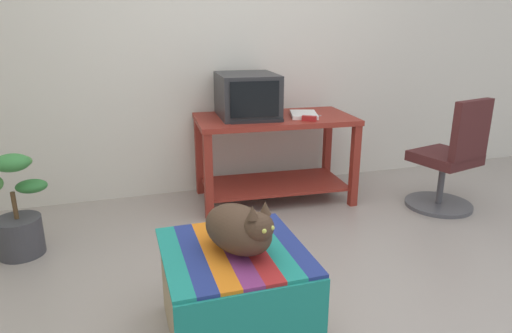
{
  "coord_description": "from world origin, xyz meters",
  "views": [
    {
      "loc": [
        -0.89,
        -1.75,
        1.42
      ],
      "look_at": [
        -0.07,
        0.85,
        0.55
      ],
      "focal_mm": 31.7,
      "sensor_mm": 36.0,
      "label": 1
    }
  ],
  "objects_px": {
    "ottoman_with_blanket": "(234,291)",
    "office_chair": "(450,162)",
    "potted_plant": "(17,214)",
    "keyboard": "(256,120)",
    "desk": "(274,144)",
    "stapler": "(309,118)",
    "cat": "(240,229)",
    "book": "(304,115)",
    "tv_monitor": "(247,96)"
  },
  "relations": [
    {
      "from": "keyboard",
      "to": "stapler",
      "type": "height_order",
      "value": "stapler"
    },
    {
      "from": "ottoman_with_blanket",
      "to": "office_chair",
      "type": "relative_size",
      "value": 0.75
    },
    {
      "from": "book",
      "to": "office_chair",
      "type": "height_order",
      "value": "office_chair"
    },
    {
      "from": "book",
      "to": "potted_plant",
      "type": "distance_m",
      "value": 2.16
    },
    {
      "from": "desk",
      "to": "potted_plant",
      "type": "bearing_deg",
      "value": -163.46
    },
    {
      "from": "keyboard",
      "to": "ottoman_with_blanket",
      "type": "relative_size",
      "value": 0.6
    },
    {
      "from": "book",
      "to": "cat",
      "type": "xyz_separation_m",
      "value": [
        -0.95,
        -1.53,
        -0.17
      ]
    },
    {
      "from": "desk",
      "to": "office_chair",
      "type": "bearing_deg",
      "value": -22.59
    },
    {
      "from": "cat",
      "to": "office_chair",
      "type": "relative_size",
      "value": 0.53
    },
    {
      "from": "office_chair",
      "to": "cat",
      "type": "bearing_deg",
      "value": 12.66
    },
    {
      "from": "tv_monitor",
      "to": "cat",
      "type": "height_order",
      "value": "tv_monitor"
    },
    {
      "from": "office_chair",
      "to": "book",
      "type": "bearing_deg",
      "value": -42.39
    },
    {
      "from": "keyboard",
      "to": "office_chair",
      "type": "distance_m",
      "value": 1.54
    },
    {
      "from": "desk",
      "to": "cat",
      "type": "height_order",
      "value": "cat"
    },
    {
      "from": "book",
      "to": "potted_plant",
      "type": "relative_size",
      "value": 0.42
    },
    {
      "from": "desk",
      "to": "stapler",
      "type": "relative_size",
      "value": 11.7
    },
    {
      "from": "book",
      "to": "stapler",
      "type": "relative_size",
      "value": 2.63
    },
    {
      "from": "keyboard",
      "to": "ottoman_with_blanket",
      "type": "bearing_deg",
      "value": -104.84
    },
    {
      "from": "desk",
      "to": "tv_monitor",
      "type": "distance_m",
      "value": 0.45
    },
    {
      "from": "keyboard",
      "to": "stapler",
      "type": "relative_size",
      "value": 3.64
    },
    {
      "from": "tv_monitor",
      "to": "office_chair",
      "type": "height_order",
      "value": "tv_monitor"
    },
    {
      "from": "cat",
      "to": "office_chair",
      "type": "bearing_deg",
      "value": 2.3
    },
    {
      "from": "desk",
      "to": "office_chair",
      "type": "xyz_separation_m",
      "value": [
        1.23,
        -0.61,
        -0.09
      ]
    },
    {
      "from": "desk",
      "to": "stapler",
      "type": "height_order",
      "value": "stapler"
    },
    {
      "from": "keyboard",
      "to": "office_chair",
      "type": "bearing_deg",
      "value": -12.08
    },
    {
      "from": "ottoman_with_blanket",
      "to": "stapler",
      "type": "distance_m",
      "value": 1.7
    },
    {
      "from": "cat",
      "to": "stapler",
      "type": "relative_size",
      "value": 4.32
    },
    {
      "from": "keyboard",
      "to": "potted_plant",
      "type": "xyz_separation_m",
      "value": [
        -1.66,
        -0.29,
        -0.44
      ]
    },
    {
      "from": "desk",
      "to": "cat",
      "type": "relative_size",
      "value": 2.71
    },
    {
      "from": "ottoman_with_blanket",
      "to": "office_chair",
      "type": "xyz_separation_m",
      "value": [
        1.99,
        0.96,
        0.17
      ]
    },
    {
      "from": "ottoman_with_blanket",
      "to": "potted_plant",
      "type": "bearing_deg",
      "value": 133.89
    },
    {
      "from": "tv_monitor",
      "to": "cat",
      "type": "xyz_separation_m",
      "value": [
        -0.52,
        -1.66,
        -0.32
      ]
    },
    {
      "from": "potted_plant",
      "to": "stapler",
      "type": "distance_m",
      "value": 2.1
    },
    {
      "from": "potted_plant",
      "to": "office_chair",
      "type": "distance_m",
      "value": 3.1
    },
    {
      "from": "potted_plant",
      "to": "keyboard",
      "type": "bearing_deg",
      "value": 9.83
    },
    {
      "from": "desk",
      "to": "ottoman_with_blanket",
      "type": "distance_m",
      "value": 1.76
    },
    {
      "from": "desk",
      "to": "stapler",
      "type": "xyz_separation_m",
      "value": [
        0.19,
        -0.24,
        0.25
      ]
    },
    {
      "from": "ottoman_with_blanket",
      "to": "stapler",
      "type": "height_order",
      "value": "stapler"
    },
    {
      "from": "book",
      "to": "desk",
      "type": "bearing_deg",
      "value": -178.84
    },
    {
      "from": "potted_plant",
      "to": "office_chair",
      "type": "bearing_deg",
      "value": -3.5
    },
    {
      "from": "keyboard",
      "to": "office_chair",
      "type": "xyz_separation_m",
      "value": [
        1.43,
        -0.48,
        -0.33
      ]
    },
    {
      "from": "ottoman_with_blanket",
      "to": "potted_plant",
      "type": "relative_size",
      "value": 0.97
    },
    {
      "from": "ottoman_with_blanket",
      "to": "desk",
      "type": "bearing_deg",
      "value": 64.32
    },
    {
      "from": "tv_monitor",
      "to": "keyboard",
      "type": "bearing_deg",
      "value": -83.84
    },
    {
      "from": "keyboard",
      "to": "stapler",
      "type": "xyz_separation_m",
      "value": [
        0.39,
        -0.11,
        0.01
      ]
    },
    {
      "from": "tv_monitor",
      "to": "keyboard",
      "type": "xyz_separation_m",
      "value": [
        0.01,
        -0.2,
        -0.15
      ]
    },
    {
      "from": "stapler",
      "to": "keyboard",
      "type": "bearing_deg",
      "value": 110.25
    },
    {
      "from": "cat",
      "to": "ottoman_with_blanket",
      "type": "bearing_deg",
      "value": 110.78
    },
    {
      "from": "tv_monitor",
      "to": "potted_plant",
      "type": "height_order",
      "value": "tv_monitor"
    },
    {
      "from": "tv_monitor",
      "to": "stapler",
      "type": "distance_m",
      "value": 0.53
    }
  ]
}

